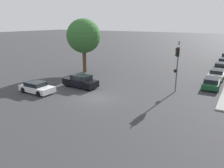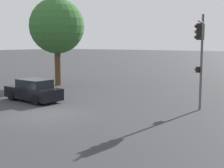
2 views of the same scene
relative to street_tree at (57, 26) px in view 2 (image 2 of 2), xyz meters
name	(u,v)px [view 2 (image 2 of 2)]	position (x,y,z in m)	size (l,w,h in m)	color
ground_plane	(47,114)	(8.61, -9.11, -5.58)	(300.00, 300.00, 0.00)	#333335
street_tree	(57,26)	(0.00, 0.00, 0.00)	(5.17, 5.17, 8.19)	#4C3823
traffic_signal	(200,42)	(15.19, -3.28, -1.50)	(0.83, 1.65, 5.69)	#515456
crossing_car_1	(33,91)	(4.75, -6.88, -4.85)	(4.52, 2.01, 1.54)	black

